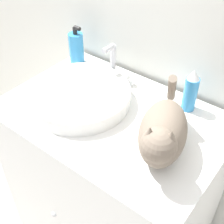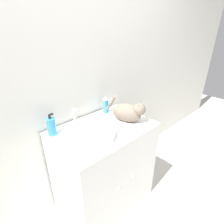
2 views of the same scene
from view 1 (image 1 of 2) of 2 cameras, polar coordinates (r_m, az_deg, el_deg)
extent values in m
cube|color=white|center=(1.48, 0.06, -13.40)|extent=(0.84, 0.56, 0.88)
sphere|color=silver|center=(1.37, -10.59, -17.92)|extent=(0.02, 0.02, 0.02)
cylinder|color=white|center=(1.21, -5.97, 2.96)|extent=(0.39, 0.39, 0.06)
cylinder|color=silver|center=(1.31, 0.23, 9.09)|extent=(0.02, 0.02, 0.16)
cylinder|color=silver|center=(1.25, -0.63, 11.56)|extent=(0.02, 0.06, 0.02)
cylinder|color=white|center=(1.39, -2.64, 8.11)|extent=(0.03, 0.03, 0.03)
cylinder|color=white|center=(1.30, 3.26, 5.60)|extent=(0.03, 0.03, 0.03)
ellipsoid|color=#7A6B5B|center=(0.99, 9.29, -3.62)|extent=(0.24, 0.31, 0.16)
sphere|color=#7A6B5B|center=(0.87, 8.52, -6.05)|extent=(0.14, 0.14, 0.10)
cone|color=#7A6B5B|center=(0.84, 6.86, -3.72)|extent=(0.05, 0.05, 0.04)
cone|color=#7A6B5B|center=(0.84, 10.73, -4.43)|extent=(0.05, 0.05, 0.04)
cylinder|color=#7A6B5B|center=(1.07, 10.89, 4.28)|extent=(0.06, 0.10, 0.14)
cylinder|color=#338CCC|center=(1.44, -6.52, 11.47)|extent=(0.07, 0.07, 0.14)
cylinder|color=black|center=(1.40, -6.79, 14.56)|extent=(0.02, 0.02, 0.03)
cylinder|color=black|center=(1.38, -6.40, 14.98)|extent=(0.03, 0.02, 0.02)
cylinder|color=#338CCC|center=(1.18, 14.09, 3.20)|extent=(0.05, 0.05, 0.14)
cone|color=white|center=(1.13, 14.78, 6.64)|extent=(0.05, 0.05, 0.04)
camera|label=2|loc=(1.36, -69.42, 16.84)|focal=28.00mm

